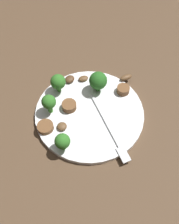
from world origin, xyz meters
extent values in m
plane|color=#4C3826|center=(0.00, 0.00, 0.00)|extent=(1.40, 1.40, 0.00)
cylinder|color=white|center=(0.00, 0.00, 0.01)|extent=(0.24, 0.24, 0.01)
cube|color=silver|center=(0.02, 0.03, 0.01)|extent=(0.14, 0.06, 0.00)
cube|color=silver|center=(0.11, 0.06, 0.01)|extent=(0.04, 0.03, 0.00)
cylinder|color=#347525|center=(-0.06, -0.07, 0.02)|extent=(0.01, 0.01, 0.02)
sphere|color=#2D6B23|center=(-0.06, -0.07, 0.04)|extent=(0.03, 0.03, 0.03)
cylinder|color=#296420|center=(-0.06, 0.02, 0.02)|extent=(0.01, 0.01, 0.02)
sphere|color=#235B1E|center=(-0.06, 0.02, 0.04)|extent=(0.04, 0.04, 0.04)
cylinder|color=#347525|center=(-0.01, -0.09, 0.02)|extent=(0.01, 0.01, 0.03)
sphere|color=#2D6B23|center=(-0.01, -0.09, 0.05)|extent=(0.03, 0.03, 0.03)
cylinder|color=#347525|center=(0.09, -0.06, 0.02)|extent=(0.01, 0.01, 0.02)
sphere|color=#2D6B23|center=(0.09, -0.06, 0.04)|extent=(0.03, 0.03, 0.03)
cylinder|color=brown|center=(-0.01, -0.04, 0.02)|extent=(0.04, 0.04, 0.02)
cylinder|color=brown|center=(-0.05, 0.08, 0.02)|extent=(0.04, 0.04, 0.02)
cylinder|color=brown|center=(0.04, -0.10, 0.02)|extent=(0.04, 0.04, 0.01)
ellipsoid|color=brown|center=(-0.09, -0.01, 0.02)|extent=(0.02, 0.03, 0.01)
ellipsoid|color=#4C331E|center=(-0.09, -0.04, 0.02)|extent=(0.03, 0.03, 0.01)
ellipsoid|color=brown|center=(-0.09, 0.09, 0.02)|extent=(0.02, 0.03, 0.01)
ellipsoid|color=brown|center=(0.04, -0.06, 0.02)|extent=(0.02, 0.02, 0.01)
camera|label=1|loc=(0.33, -0.01, 0.50)|focal=42.62mm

